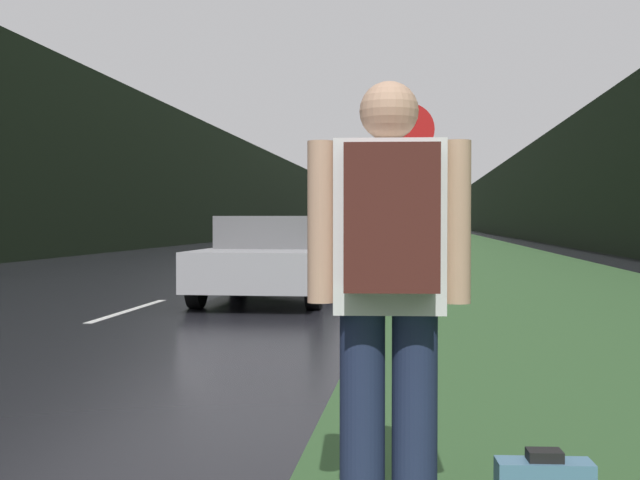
{
  "coord_description": "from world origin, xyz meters",
  "views": [
    {
      "loc": [
        4.13,
        1.34,
        1.29
      ],
      "look_at": [
        2.28,
        16.47,
        0.93
      ],
      "focal_mm": 45.0,
      "sensor_mm": 36.0,
      "label": 1
    }
  ],
  "objects_px": {
    "hitchhiker_with_backpack": "(389,283)",
    "car_passing_far": "(358,236)",
    "stop_sign": "(408,189)",
    "car_passing_near": "(272,258)",
    "delivery_truck": "(348,216)"
  },
  "relations": [
    {
      "from": "hitchhiker_with_backpack",
      "to": "car_passing_near",
      "type": "bearing_deg",
      "value": 98.73
    },
    {
      "from": "car_passing_near",
      "to": "delivery_truck",
      "type": "height_order",
      "value": "delivery_truck"
    },
    {
      "from": "car_passing_near",
      "to": "stop_sign",
      "type": "bearing_deg",
      "value": 129.67
    },
    {
      "from": "stop_sign",
      "to": "car_passing_near",
      "type": "bearing_deg",
      "value": 129.67
    },
    {
      "from": "hitchhiker_with_backpack",
      "to": "car_passing_far",
      "type": "relative_size",
      "value": 0.4
    },
    {
      "from": "stop_sign",
      "to": "delivery_truck",
      "type": "height_order",
      "value": "delivery_truck"
    },
    {
      "from": "car_passing_far",
      "to": "delivery_truck",
      "type": "distance_m",
      "value": 35.48
    },
    {
      "from": "car_passing_near",
      "to": "car_passing_far",
      "type": "distance_m",
      "value": 19.06
    },
    {
      "from": "hitchhiker_with_backpack",
      "to": "car_passing_near",
      "type": "xyz_separation_m",
      "value": [
        -2.26,
        9.86,
        -0.36
      ]
    },
    {
      "from": "stop_sign",
      "to": "car_passing_near",
      "type": "height_order",
      "value": "stop_sign"
    },
    {
      "from": "delivery_truck",
      "to": "car_passing_far",
      "type": "bearing_deg",
      "value": -84.33
    },
    {
      "from": "car_passing_far",
      "to": "delivery_truck",
      "type": "height_order",
      "value": "delivery_truck"
    },
    {
      "from": "hitchhiker_with_backpack",
      "to": "delivery_truck",
      "type": "bearing_deg",
      "value": 90.93
    },
    {
      "from": "hitchhiker_with_backpack",
      "to": "car_passing_far",
      "type": "bearing_deg",
      "value": 90.27
    },
    {
      "from": "hitchhiker_with_backpack",
      "to": "car_passing_far",
      "type": "height_order",
      "value": "hitchhiker_with_backpack"
    }
  ]
}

